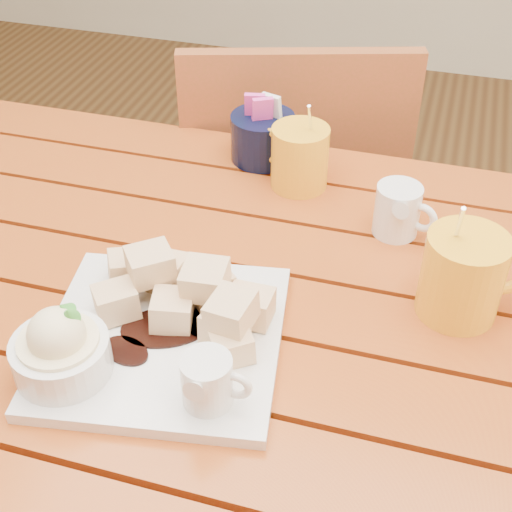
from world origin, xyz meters
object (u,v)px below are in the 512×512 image
(chair_far, at_px, (290,208))
(table, at_px, (217,350))
(dessert_plate, at_px, (146,331))
(coffee_mug_left, at_px, (298,156))
(coffee_mug_right, at_px, (465,274))

(chair_far, bearing_deg, table, 76.40)
(dessert_plate, xyz_separation_m, coffee_mug_left, (0.08, 0.39, 0.02))
(table, xyz_separation_m, dessert_plate, (-0.04, -0.12, 0.14))
(dessert_plate, bearing_deg, chair_far, 89.69)
(dessert_plate, distance_m, chair_far, 0.75)
(table, relative_size, dessert_plate, 3.88)
(dessert_plate, relative_size, coffee_mug_right, 1.90)
(dessert_plate, relative_size, coffee_mug_left, 2.14)
(coffee_mug_left, xyz_separation_m, coffee_mug_right, (0.26, -0.22, 0.01))
(coffee_mug_left, height_order, chair_far, coffee_mug_left)
(coffee_mug_right, distance_m, chair_far, 0.69)
(table, xyz_separation_m, coffee_mug_right, (0.30, 0.05, 0.16))
(coffee_mug_left, distance_m, coffee_mug_right, 0.34)
(coffee_mug_left, bearing_deg, chair_far, 128.94)
(table, height_order, coffee_mug_right, coffee_mug_right)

